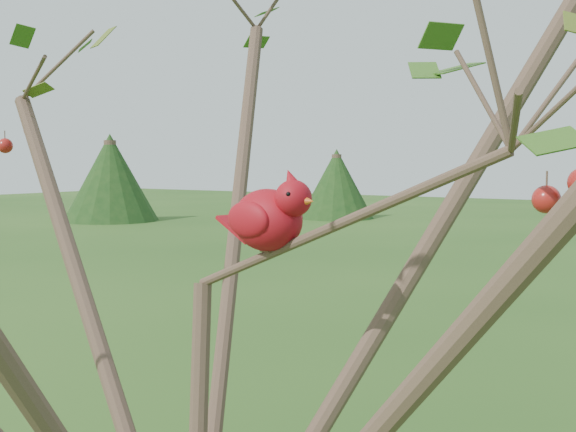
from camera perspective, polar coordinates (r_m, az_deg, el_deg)
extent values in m
sphere|color=#A31A16|center=(1.08, 19.73, 1.25)|extent=(0.04, 0.04, 0.04)
sphere|color=#A31A16|center=(2.05, -19.63, 6.42)|extent=(0.04, 0.04, 0.04)
sphere|color=#A31A16|center=(2.06, -21.45, 5.19)|extent=(0.04, 0.04, 0.04)
ellipsoid|color=#9D0D13|center=(1.28, -1.63, -0.33)|extent=(0.16, 0.13, 0.11)
sphere|color=#9D0D13|center=(1.24, 0.42, 1.40)|extent=(0.07, 0.07, 0.06)
cone|color=#9D0D13|center=(1.24, 0.24, 2.90)|extent=(0.05, 0.04, 0.05)
cone|color=#D85914|center=(1.21, 1.54, 1.19)|extent=(0.03, 0.03, 0.02)
ellipsoid|color=black|center=(1.22, 1.16, 1.16)|extent=(0.02, 0.04, 0.03)
cube|color=#9D0D13|center=(1.34, -4.08, -1.05)|extent=(0.09, 0.05, 0.05)
ellipsoid|color=#9D0D13|center=(1.32, -0.48, -0.06)|extent=(0.10, 0.05, 0.06)
ellipsoid|color=#9D0D13|center=(1.26, -3.19, -0.29)|extent=(0.10, 0.05, 0.06)
cylinder|color=#422F23|center=(27.24, 3.85, 2.35)|extent=(0.36, 0.36, 2.42)
cone|color=#173713|center=(27.23, 3.85, 2.56)|extent=(2.82, 2.82, 2.62)
cylinder|color=#422F23|center=(26.84, -13.84, 2.72)|extent=(0.44, 0.44, 2.91)
cone|color=#173713|center=(26.84, -13.85, 2.98)|extent=(3.40, 3.40, 3.15)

